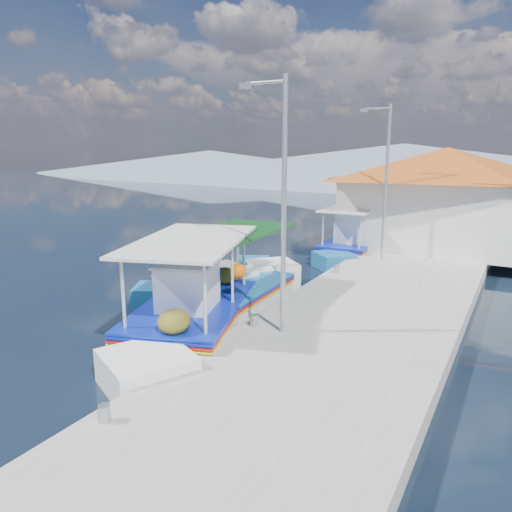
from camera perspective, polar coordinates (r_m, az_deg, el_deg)
The scene contains 11 objects.
ground at distance 13.41m, azimuth -19.16°, elevation -9.60°, with size 160.00×160.00×0.00m, color black.
quay at distance 15.24m, azimuth 14.31°, elevation -5.55°, with size 5.00×44.00×0.50m, color #B0ADA5.
bollards at distance 15.09m, azimuth 5.91°, elevation -3.79°, with size 0.20×17.20×0.30m.
main_caique at distance 13.29m, azimuth -7.14°, elevation -6.60°, with size 4.32×8.26×2.87m.
caique_green_canopy at distance 15.09m, azimuth -2.20°, elevation -4.67°, with size 2.39×7.40×2.77m.
caique_blue_hull at distance 16.95m, azimuth -5.74°, elevation -3.18°, with size 2.92×5.74×1.07m.
caique_far at distance 22.60m, azimuth 11.14°, elevation 1.17°, with size 2.33×7.11×2.49m.
harbor_building at distance 23.37m, azimuth 21.32°, elevation 6.66°, with size 10.49×10.49×4.40m.
lamp_post_near at distance 11.26m, azimuth 2.91°, elevation 7.20°, with size 1.21×0.14×6.00m.
lamp_post_far at distance 19.71m, azimuth 14.89°, elevation 9.24°, with size 1.21×0.14×6.00m.
mountain_ridge at distance 64.16m, azimuth 27.14°, elevation 8.92°, with size 171.40×96.00×5.50m.
Camera 1 is at (9.52, -8.02, 4.97)m, focal length 33.88 mm.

